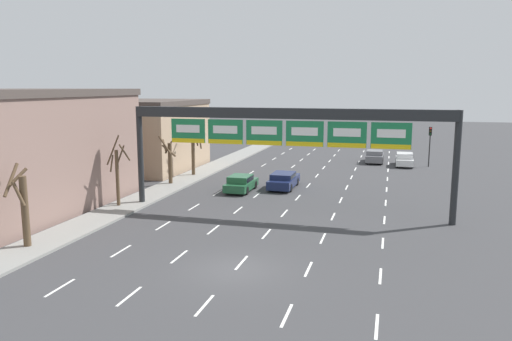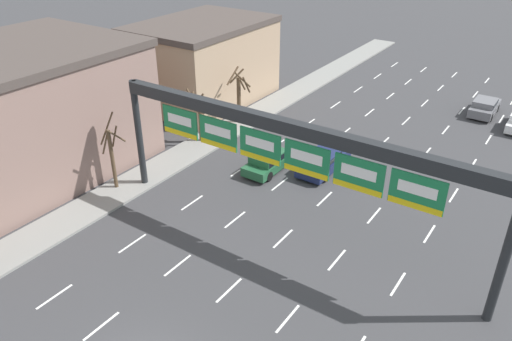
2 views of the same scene
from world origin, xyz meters
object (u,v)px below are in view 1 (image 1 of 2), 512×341
(car_white, at_px, (404,159))
(tree_bare_third, at_px, (194,149))
(car_green, at_px, (241,183))
(sign_gantry, at_px, (285,125))
(traffic_light_near_gantry, at_px, (430,138))
(car_grey, at_px, (375,156))
(car_navy, at_px, (284,180))
(tree_bare_furthest, at_px, (117,172))
(tree_bare_second, at_px, (23,206))
(tree_bare_closest, at_px, (169,159))

(car_white, xyz_separation_m, tree_bare_third, (-19.64, -11.76, 1.82))
(car_green, bearing_deg, car_white, 52.65)
(sign_gantry, relative_size, car_white, 5.09)
(traffic_light_near_gantry, relative_size, tree_bare_third, 0.94)
(sign_gantry, distance_m, car_green, 9.50)
(car_grey, height_order, traffic_light_near_gantry, traffic_light_near_gantry)
(car_navy, height_order, tree_bare_furthest, tree_bare_furthest)
(tree_bare_furthest, bearing_deg, tree_bare_second, -89.53)
(traffic_light_near_gantry, distance_m, tree_bare_furthest, 33.70)
(car_white, xyz_separation_m, traffic_light_near_gantry, (2.51, 0.19, 2.30))
(sign_gantry, xyz_separation_m, tree_bare_furthest, (-11.77, -1.37, -3.41))
(sign_gantry, height_order, tree_bare_third, sign_gantry)
(sign_gantry, distance_m, tree_bare_third, 16.69)
(traffic_light_near_gantry, height_order, tree_bare_furthest, tree_bare_furthest)
(sign_gantry, relative_size, car_grey, 5.10)
(car_navy, relative_size, tree_bare_second, 1.11)
(traffic_light_near_gantry, xyz_separation_m, tree_bare_closest, (-22.50, -16.61, -0.79))
(tree_bare_closest, bearing_deg, tree_bare_second, -89.86)
(sign_gantry, xyz_separation_m, car_green, (-4.96, 6.17, -5.25))
(car_grey, bearing_deg, tree_bare_closest, -132.86)
(tree_bare_second, height_order, tree_bare_third, tree_bare_third)
(car_navy, bearing_deg, tree_bare_second, -117.04)
(sign_gantry, distance_m, tree_bare_closest, 14.19)
(car_green, xyz_separation_m, tree_bare_closest, (-6.77, 0.89, 1.56))
(tree_bare_furthest, bearing_deg, car_white, 51.14)
(sign_gantry, xyz_separation_m, car_white, (8.26, 23.49, -5.21))
(car_white, height_order, tree_bare_second, tree_bare_second)
(car_navy, xyz_separation_m, traffic_light_near_gantry, (12.63, 15.31, 2.34))
(tree_bare_furthest, bearing_deg, tree_bare_third, 88.31)
(sign_gantry, relative_size, traffic_light_near_gantry, 5.11)
(sign_gantry, height_order, car_grey, sign_gantry)
(car_grey, distance_m, tree_bare_third, 21.30)
(sign_gantry, height_order, car_white, sign_gantry)
(car_grey, height_order, tree_bare_furthest, tree_bare_furthest)
(car_navy, bearing_deg, tree_bare_closest, -172.50)
(sign_gantry, distance_m, traffic_light_near_gantry, 26.17)
(car_white, xyz_separation_m, car_green, (-13.22, -17.32, -0.05))
(car_navy, relative_size, tree_bare_third, 1.07)
(traffic_light_near_gantry, distance_m, tree_bare_closest, 27.98)
(sign_gantry, relative_size, tree_bare_second, 5.00)
(car_navy, distance_m, traffic_light_near_gantry, 19.99)
(sign_gantry, height_order, tree_bare_closest, sign_gantry)
(car_grey, distance_m, traffic_light_near_gantry, 6.34)
(car_navy, xyz_separation_m, car_green, (-3.10, -2.19, -0.00))
(car_navy, height_order, car_white, car_white)
(tree_bare_closest, distance_m, tree_bare_third, 4.69)
(car_grey, distance_m, tree_bare_second, 39.78)
(tree_bare_closest, xyz_separation_m, tree_bare_second, (0.04, -17.96, 0.05))
(car_grey, distance_m, tree_bare_closest, 24.73)
(tree_bare_second, bearing_deg, tree_bare_furthest, 90.47)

